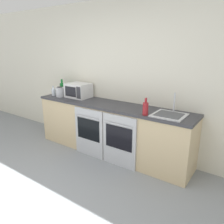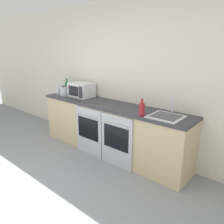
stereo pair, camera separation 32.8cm
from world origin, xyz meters
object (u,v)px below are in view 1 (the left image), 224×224
(kettle, at_px, (60,92))
(microwave, at_px, (78,90))
(bottle_green, at_px, (62,88))
(bottle_clear, at_px, (54,92))
(oven_left, at_px, (89,132))
(bottle_red, at_px, (145,108))
(oven_right, at_px, (119,141))
(sink, at_px, (169,114))

(kettle, bearing_deg, microwave, 26.72)
(bottle_green, bearing_deg, bottle_clear, -97.08)
(oven_left, height_order, bottle_red, bottle_red)
(oven_right, bearing_deg, sink, 21.35)
(kettle, bearing_deg, bottle_red, -3.70)
(bottle_red, relative_size, bottle_clear, 1.31)
(bottle_red, height_order, bottle_clear, bottle_red)
(bottle_red, bearing_deg, kettle, 176.30)
(oven_left, distance_m, oven_right, 0.62)
(oven_left, height_order, oven_right, same)
(oven_right, xyz_separation_m, bottle_red, (0.38, 0.09, 0.57))
(bottle_clear, xyz_separation_m, kettle, (0.18, 0.00, 0.02))
(bottle_red, distance_m, bottle_green, 2.08)
(oven_left, xyz_separation_m, bottle_red, (0.99, 0.09, 0.57))
(microwave, height_order, kettle, microwave)
(oven_right, relative_size, microwave, 1.88)
(oven_left, height_order, bottle_green, bottle_green)
(oven_right, distance_m, sink, 0.87)
(oven_right, relative_size, bottle_green, 2.79)
(oven_right, height_order, kettle, kettle)
(oven_left, relative_size, bottle_green, 2.79)
(kettle, bearing_deg, sink, 1.25)
(oven_right, height_order, bottle_red, bottle_red)
(oven_left, relative_size, sink, 1.88)
(bottle_green, relative_size, sink, 0.67)
(oven_right, relative_size, bottle_red, 3.38)
(oven_left, bearing_deg, bottle_clear, 169.01)
(oven_left, xyz_separation_m, bottle_green, (-1.06, 0.42, 0.59))
(oven_left, height_order, microwave, microwave)
(oven_left, height_order, sink, sink)
(bottle_red, bearing_deg, sink, 30.25)
(oven_left, xyz_separation_m, microwave, (-0.57, 0.38, 0.60))
(microwave, relative_size, bottle_red, 1.80)
(oven_right, xyz_separation_m, bottle_green, (-1.67, 0.42, 0.59))
(microwave, distance_m, bottle_green, 0.49)
(bottle_clear, distance_m, kettle, 0.18)
(bottle_clear, height_order, kettle, kettle)
(oven_right, height_order, bottle_clear, bottle_clear)
(bottle_red, height_order, kettle, bottle_red)
(bottle_clear, height_order, sink, sink)
(bottle_red, xyz_separation_m, kettle, (-1.89, 0.12, -0.01))
(microwave, relative_size, sink, 1.00)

